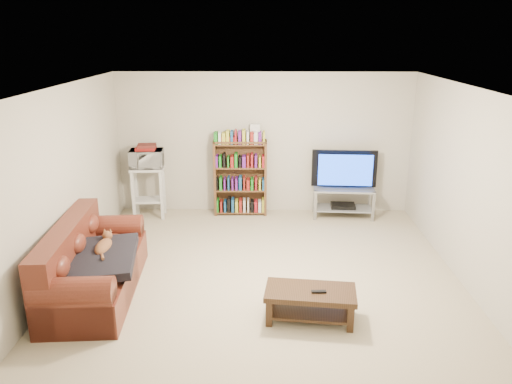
{
  "coord_description": "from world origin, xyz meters",
  "views": [
    {
      "loc": [
        0.01,
        -5.87,
        3.01
      ],
      "look_at": [
        -0.1,
        0.4,
        1.0
      ],
      "focal_mm": 35.0,
      "sensor_mm": 36.0,
      "label": 1
    }
  ],
  "objects_px": {
    "bookshelf": "(240,177)",
    "tv_stand": "(343,197)",
    "sofa": "(90,269)",
    "coffee_table": "(310,299)"
  },
  "relations": [
    {
      "from": "bookshelf",
      "to": "tv_stand",
      "type": "bearing_deg",
      "value": -4.73
    },
    {
      "from": "sofa",
      "to": "coffee_table",
      "type": "bearing_deg",
      "value": -15.99
    },
    {
      "from": "sofa",
      "to": "bookshelf",
      "type": "relative_size",
      "value": 1.62
    },
    {
      "from": "coffee_table",
      "to": "bookshelf",
      "type": "bearing_deg",
      "value": 111.57
    },
    {
      "from": "sofa",
      "to": "bookshelf",
      "type": "bearing_deg",
      "value": 55.02
    },
    {
      "from": "coffee_table",
      "to": "bookshelf",
      "type": "height_order",
      "value": "bookshelf"
    },
    {
      "from": "coffee_table",
      "to": "bookshelf",
      "type": "xyz_separation_m",
      "value": [
        -0.92,
        3.36,
        0.42
      ]
    },
    {
      "from": "sofa",
      "to": "tv_stand",
      "type": "distance_m",
      "value": 4.37
    },
    {
      "from": "tv_stand",
      "to": "bookshelf",
      "type": "xyz_separation_m",
      "value": [
        -1.75,
        0.11,
        0.32
      ]
    },
    {
      "from": "coffee_table",
      "to": "tv_stand",
      "type": "distance_m",
      "value": 3.35
    }
  ]
}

